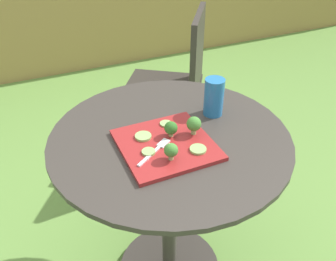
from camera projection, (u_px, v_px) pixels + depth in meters
patio_table at (170, 200)px, 1.37m from camera, size 0.81×0.81×0.76m
patio_chair at (177, 77)px, 2.07m from camera, size 0.61×0.61×0.90m
salad_plate at (166, 145)px, 1.14m from camera, size 0.29×0.29×0.01m
drinking_glass at (214, 99)px, 1.27m from camera, size 0.07×0.07×0.14m
fork at (156, 150)px, 1.10m from camera, size 0.14×0.10×0.00m
broccoli_floret_0 at (171, 150)px, 1.05m from camera, size 0.04×0.04×0.05m
broccoli_floret_1 at (171, 128)px, 1.15m from camera, size 0.04×0.04×0.05m
broccoli_floret_2 at (194, 124)px, 1.15m from camera, size 0.05×0.05×0.06m
cucumber_slice_0 at (166, 124)px, 1.22m from camera, size 0.04×0.04×0.01m
cucumber_slice_1 at (148, 152)px, 1.09m from camera, size 0.04×0.04×0.01m
cucumber_slice_2 at (143, 136)px, 1.15m from camera, size 0.05×0.05×0.01m
cucumber_slice_3 at (198, 149)px, 1.10m from camera, size 0.05×0.05×0.01m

